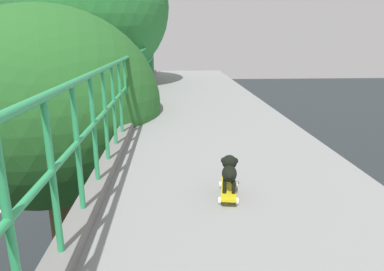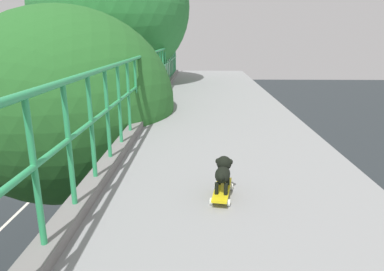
{
  "view_description": "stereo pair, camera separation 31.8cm",
  "coord_description": "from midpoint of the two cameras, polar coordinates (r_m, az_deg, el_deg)",
  "views": [
    {
      "loc": [
        0.5,
        -1.44,
        7.31
      ],
      "look_at": [
        0.72,
        2.32,
        6.22
      ],
      "focal_mm": 32.22,
      "sensor_mm": 36.0,
      "label": 1
    },
    {
      "loc": [
        0.82,
        -1.45,
        7.31
      ],
      "look_at": [
        0.72,
        2.32,
        6.22
      ],
      "focal_mm": 32.22,
      "sensor_mm": 36.0,
      "label": 2
    }
  ],
  "objects": [
    {
      "name": "toy_skateboard",
      "position": [
        3.33,
        3.32,
        -8.88
      ],
      "size": [
        0.25,
        0.56,
        0.09
      ],
      "color": "gold",
      "rests_on": "overpass_deck"
    },
    {
      "name": "roadside_tree_mid",
      "position": [
        7.51,
        -23.58,
        3.84
      ],
      "size": [
        4.41,
        4.41,
        7.92
      ],
      "color": "#4D4328",
      "rests_on": "ground"
    },
    {
      "name": "city_bus",
      "position": [
        24.45,
        -25.96,
        1.59
      ],
      "size": [
        2.52,
        11.33,
        3.33
      ],
      "color": "white",
      "rests_on": "ground"
    },
    {
      "name": "small_dog",
      "position": [
        3.28,
        3.45,
        -5.71
      ],
      "size": [
        0.2,
        0.41,
        0.28
      ],
      "color": "black",
      "rests_on": "toy_skateboard"
    },
    {
      "name": "roadside_tree_far",
      "position": [
        11.71,
        -17.52,
        19.31
      ],
      "size": [
        4.91,
        4.91,
        10.54
      ],
      "color": "brown",
      "rests_on": "ground"
    }
  ]
}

